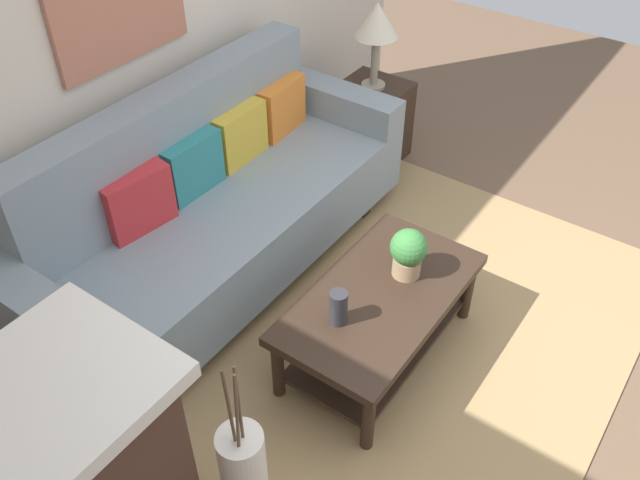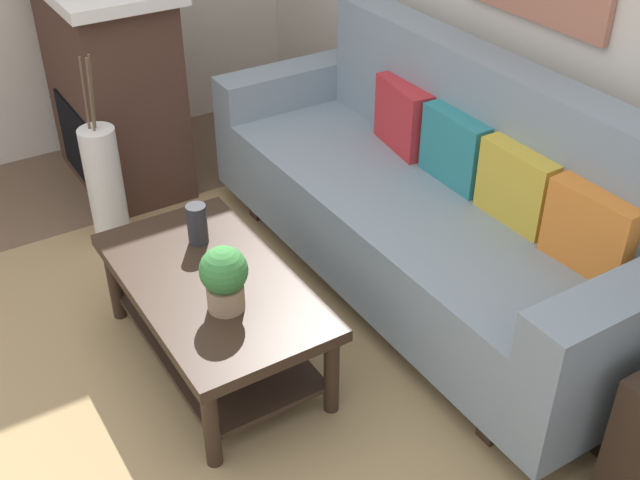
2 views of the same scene
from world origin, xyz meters
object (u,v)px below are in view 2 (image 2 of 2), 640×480
object	(u,v)px
throw_pillow_teal	(456,148)
coffee_table	(213,302)
fireplace	(112,83)
throw_pillow_crimson	(404,116)
tabletop_vase	(197,224)
throw_pillow_mustard	(518,186)
couch	(430,204)
throw_pillow_orange	(591,230)
potted_plant_tabletop	(224,277)
floor_vase	(106,189)

from	to	relation	value
throw_pillow_teal	coffee_table	xyz separation A→B (m)	(-0.01, -1.20, -0.37)
throw_pillow_teal	fireplace	xyz separation A→B (m)	(-1.71, -0.97, -0.09)
throw_pillow_crimson	tabletop_vase	distance (m)	1.15
throw_pillow_mustard	coffee_table	size ratio (longest dim) A/B	0.33
couch	coffee_table	world-z (taller)	couch
couch	throw_pillow_orange	bearing A→B (deg)	9.18
tabletop_vase	fireplace	world-z (taller)	fireplace
tabletop_vase	potted_plant_tabletop	world-z (taller)	potted_plant_tabletop
fireplace	floor_vase	distance (m)	0.73
throw_pillow_orange	coffee_table	world-z (taller)	throw_pillow_orange
throw_pillow_orange	floor_vase	size ratio (longest dim) A/B	0.56
potted_plant_tabletop	fireplace	size ratio (longest dim) A/B	0.23
couch	throw_pillow_teal	distance (m)	0.28
fireplace	throw_pillow_teal	bearing A→B (deg)	29.53
throw_pillow_orange	coffee_table	distance (m)	1.48
potted_plant_tabletop	throw_pillow_orange	bearing A→B (deg)	64.21
floor_vase	fireplace	bearing A→B (deg)	154.51
throw_pillow_mustard	floor_vase	xyz separation A→B (m)	(-1.48, -1.26, -0.36)
fireplace	floor_vase	bearing A→B (deg)	-25.49
throw_pillow_crimson	couch	bearing A→B (deg)	-17.92
coffee_table	potted_plant_tabletop	xyz separation A→B (m)	(0.19, -0.03, 0.26)
coffee_table	floor_vase	xyz separation A→B (m)	(-1.08, -0.06, 0.01)
throw_pillow_crimson	floor_vase	bearing A→B (deg)	-119.37
couch	coffee_table	size ratio (longest dim) A/B	2.20
potted_plant_tabletop	tabletop_vase	bearing A→B (deg)	168.14
tabletop_vase	throw_pillow_orange	bearing A→B (deg)	47.25
throw_pillow_mustard	throw_pillow_teal	bearing A→B (deg)	180.00
throw_pillow_teal	potted_plant_tabletop	distance (m)	1.24
throw_pillow_crimson	potted_plant_tabletop	size ratio (longest dim) A/B	1.37
throw_pillow_teal	tabletop_vase	size ratio (longest dim) A/B	2.04
throw_pillow_crimson	throw_pillow_mustard	bearing A→B (deg)	0.00
throw_pillow_mustard	potted_plant_tabletop	bearing A→B (deg)	-99.60
throw_pillow_orange	tabletop_vase	size ratio (longest dim) A/B	2.04
tabletop_vase	fireplace	bearing A→B (deg)	173.67
tabletop_vase	coffee_table	bearing A→B (deg)	-15.01
couch	throw_pillow_crimson	xyz separation A→B (m)	(-0.38, 0.12, 0.25)
couch	throw_pillow_crimson	bearing A→B (deg)	162.08
tabletop_vase	throw_pillow_crimson	bearing A→B (deg)	95.53
throw_pillow_teal	fireplace	distance (m)	1.97
throw_pillow_crimson	throw_pillow_orange	size ratio (longest dim) A/B	1.00
throw_pillow_teal	floor_vase	bearing A→B (deg)	-130.93
coffee_table	potted_plant_tabletop	bearing A→B (deg)	-7.46
coffee_table	throw_pillow_teal	bearing A→B (deg)	89.31
throw_pillow_mustard	throw_pillow_orange	distance (m)	0.38
throw_pillow_teal	throw_pillow_orange	xyz separation A→B (m)	(0.77, 0.00, 0.00)
throw_pillow_orange	coffee_table	bearing A→B (deg)	-123.15
couch	throw_pillow_mustard	world-z (taller)	couch
floor_vase	coffee_table	bearing A→B (deg)	3.42
floor_vase	potted_plant_tabletop	bearing A→B (deg)	1.78
throw_pillow_mustard	fireplace	world-z (taller)	fireplace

